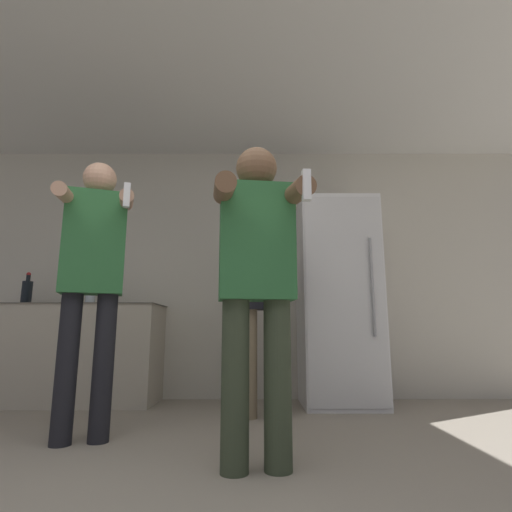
% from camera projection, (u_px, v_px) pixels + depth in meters
% --- Properties ---
extents(wall_back, '(7.00, 0.06, 2.55)m').
position_uv_depth(wall_back, '(211.00, 270.00, 4.13)').
color(wall_back, beige).
rests_on(wall_back, ground_plane).
extents(ceiling_slab, '(7.00, 3.48, 0.05)m').
position_uv_depth(ceiling_slab, '(191.00, 60.00, 2.89)').
color(ceiling_slab, silver).
rests_on(ceiling_slab, wall_back).
extents(refrigerator, '(0.69, 0.74, 1.84)m').
position_uv_depth(refrigerator, '(337.00, 301.00, 3.68)').
color(refrigerator, white).
rests_on(refrigerator, ground_plane).
extents(counter, '(1.53, 0.60, 0.89)m').
position_uv_depth(counter, '(75.00, 353.00, 3.66)').
color(counter, '#BCB29E').
rests_on(counter, ground_plane).
extents(bottle_amber_bourbon, '(0.06, 0.06, 0.24)m').
position_uv_depth(bottle_amber_bourbon, '(72.00, 294.00, 3.71)').
color(bottle_amber_bourbon, '#563314').
rests_on(bottle_amber_bourbon, counter).
extents(bottle_dark_rum, '(0.08, 0.08, 0.31)m').
position_uv_depth(bottle_dark_rum, '(90.00, 292.00, 3.71)').
color(bottle_dark_rum, silver).
rests_on(bottle_dark_rum, counter).
extents(bottle_brown_liquor, '(0.09, 0.09, 0.30)m').
position_uv_depth(bottle_brown_liquor, '(26.00, 291.00, 3.71)').
color(bottle_brown_liquor, black).
rests_on(bottle_brown_liquor, counter).
extents(person_woman_foreground, '(0.49, 0.50, 1.60)m').
position_uv_depth(person_woman_foreground, '(256.00, 272.00, 1.99)').
color(person_woman_foreground, '#38422D').
rests_on(person_woman_foreground, ground_plane).
extents(person_man_side, '(0.54, 0.60, 1.73)m').
position_uv_depth(person_man_side, '(92.00, 268.00, 2.48)').
color(person_man_side, black).
rests_on(person_man_side, ground_plane).
extents(person_spectator_back, '(0.50, 0.57, 1.62)m').
position_uv_depth(person_spectator_back, '(262.00, 287.00, 3.14)').
color(person_spectator_back, '#75664C').
rests_on(person_spectator_back, ground_plane).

